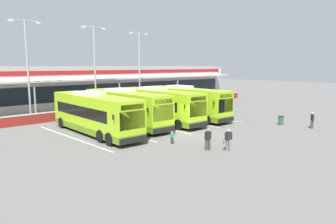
# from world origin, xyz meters

# --- Properties ---
(ground_plane) EXTENTS (200.00, 200.00, 0.00)m
(ground_plane) POSITION_xyz_m (0.00, 0.00, 0.00)
(ground_plane) COLOR #605E5B
(terminal_building) EXTENTS (70.00, 13.00, 6.00)m
(terminal_building) POSITION_xyz_m (-0.00, 26.91, 3.01)
(terminal_building) COLOR silver
(terminal_building) RESTS_ON ground
(red_barrier_wall) EXTENTS (60.00, 0.40, 1.10)m
(red_barrier_wall) POSITION_xyz_m (0.00, 14.50, 0.56)
(red_barrier_wall) COLOR maroon
(red_barrier_wall) RESTS_ON ground
(coach_bus_leftmost) EXTENTS (3.39, 12.26, 3.78)m
(coach_bus_leftmost) POSITION_xyz_m (-6.14, 5.73, 1.79)
(coach_bus_leftmost) COLOR #9ED11E
(coach_bus_leftmost) RESTS_ON ground
(coach_bus_left_centre) EXTENTS (3.39, 12.26, 3.78)m
(coach_bus_left_centre) POSITION_xyz_m (-1.94, 6.78, 1.79)
(coach_bus_left_centre) COLOR #9ED11E
(coach_bus_left_centre) RESTS_ON ground
(coach_bus_centre) EXTENTS (3.39, 12.26, 3.78)m
(coach_bus_centre) POSITION_xyz_m (1.96, 6.14, 1.79)
(coach_bus_centre) COLOR #9ED11E
(coach_bus_centre) RESTS_ON ground
(coach_bus_right_centre) EXTENTS (3.39, 12.26, 3.78)m
(coach_bus_right_centre) POSITION_xyz_m (6.05, 5.93, 1.79)
(coach_bus_right_centre) COLOR #9ED11E
(coach_bus_right_centre) RESTS_ON ground
(bay_stripe_far_west) EXTENTS (0.14, 13.00, 0.01)m
(bay_stripe_far_west) POSITION_xyz_m (-8.40, 6.00, 0.00)
(bay_stripe_far_west) COLOR silver
(bay_stripe_far_west) RESTS_ON ground
(bay_stripe_west) EXTENTS (0.14, 13.00, 0.01)m
(bay_stripe_west) POSITION_xyz_m (-4.20, 6.00, 0.00)
(bay_stripe_west) COLOR silver
(bay_stripe_west) RESTS_ON ground
(bay_stripe_mid_west) EXTENTS (0.14, 13.00, 0.01)m
(bay_stripe_mid_west) POSITION_xyz_m (0.00, 6.00, 0.00)
(bay_stripe_mid_west) COLOR silver
(bay_stripe_mid_west) RESTS_ON ground
(bay_stripe_centre) EXTENTS (0.14, 13.00, 0.01)m
(bay_stripe_centre) POSITION_xyz_m (4.20, 6.00, 0.00)
(bay_stripe_centre) COLOR silver
(bay_stripe_centre) RESTS_ON ground
(bay_stripe_mid_east) EXTENTS (0.14, 13.00, 0.01)m
(bay_stripe_mid_east) POSITION_xyz_m (8.40, 6.00, 0.00)
(bay_stripe_mid_east) COLOR silver
(bay_stripe_mid_east) RESTS_ON ground
(pedestrian_with_handbag) EXTENTS (0.60, 0.54, 1.62)m
(pedestrian_with_handbag) POSITION_xyz_m (-2.21, -5.98, 0.86)
(pedestrian_with_handbag) COLOR slate
(pedestrian_with_handbag) RESTS_ON ground
(pedestrian_in_dark_coat) EXTENTS (0.47, 0.41, 1.62)m
(pedestrian_in_dark_coat) POSITION_xyz_m (10.45, -7.02, 0.87)
(pedestrian_in_dark_coat) COLOR #33333D
(pedestrian_in_dark_coat) RESTS_ON ground
(pedestrian_child) EXTENTS (0.32, 0.25, 1.00)m
(pedestrian_child) POSITION_xyz_m (-3.68, -1.72, 0.54)
(pedestrian_child) COLOR #33333D
(pedestrian_child) RESTS_ON ground
(pedestrian_near_bin) EXTENTS (0.54, 0.37, 1.62)m
(pedestrian_near_bin) POSITION_xyz_m (-3.11, -4.85, 0.87)
(pedestrian_near_bin) COLOR #4C4238
(pedestrian_near_bin) RESTS_ON ground
(lamp_post_west) EXTENTS (3.24, 0.28, 11.00)m
(lamp_post_west) POSITION_xyz_m (-7.88, 16.32, 6.29)
(lamp_post_west) COLOR #9E9EA3
(lamp_post_west) RESTS_ON ground
(lamp_post_centre) EXTENTS (3.24, 0.28, 11.00)m
(lamp_post_centre) POSITION_xyz_m (0.29, 16.11, 6.29)
(lamp_post_centre) COLOR #9E9EA3
(lamp_post_centre) RESTS_ON ground
(lamp_post_east) EXTENTS (3.24, 0.28, 11.00)m
(lamp_post_east) POSITION_xyz_m (8.56, 17.46, 6.29)
(lamp_post_east) COLOR #9E9EA3
(lamp_post_east) RESTS_ON ground
(litter_bin) EXTENTS (0.54, 0.54, 0.93)m
(litter_bin) POSITION_xyz_m (10.05, -4.02, 0.47)
(litter_bin) COLOR #2D5133
(litter_bin) RESTS_ON ground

